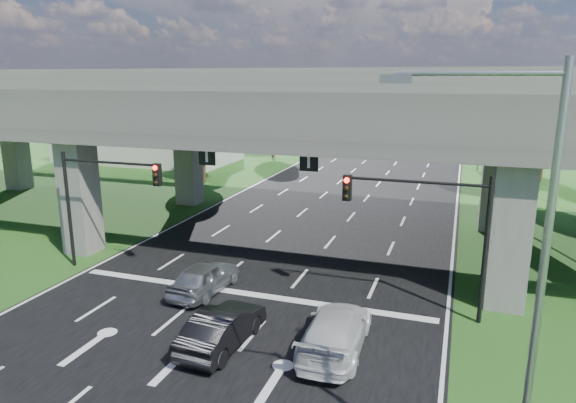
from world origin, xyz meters
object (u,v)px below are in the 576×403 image
Objects in this scene: car_silver at (205,278)px; streetlight_beyond at (478,115)px; signal_left at (101,190)px; streetlight_near at (520,275)px; car_dark at (223,328)px; signal_right at (429,218)px; streetlight_far at (482,130)px; car_white at (335,331)px.

streetlight_beyond is at bearing -103.80° from car_silver.
streetlight_near reaches higher than signal_left.
streetlight_near reaches higher than car_dark.
streetlight_near is 2.26× the size of car_dark.
car_silver is at bearing -107.83° from streetlight_beyond.
signal_right is at bearing 102.88° from streetlight_near.
car_dark is at bearing 151.31° from streetlight_near.
signal_left is 40.30m from streetlight_beyond.
signal_left is 20.56m from streetlight_near.
streetlight_near is (17.92, -9.94, 1.66)m from signal_left.
streetlight_far is 27.12m from car_dark.
car_silver is 0.82× the size of car_white.
signal_left is 0.60× the size of streetlight_near.
car_dark is (-9.01, 4.93, -5.09)m from streetlight_near.
streetlight_far reaches higher than signal_right.
signal_right reaches higher than car_white.
signal_left is at bearing 150.98° from streetlight_near.
streetlight_beyond is (0.00, 16.00, 0.00)m from streetlight_far.
signal_left is 26.95m from streetlight_far.
streetlight_near is at bearing -90.00° from streetlight_far.
streetlight_near is 9.32m from car_white.
signal_right is 1.17× the size of car_white.
signal_left reaches higher than car_white.
car_white is at bearing -101.88° from streetlight_far.
streetlight_near is 46.00m from streetlight_beyond.
streetlight_beyond is 1.94× the size of car_white.
car_white reaches higher than car_silver.
signal_left is at bearing -4.87° from car_silver.
car_dark is at bearing -29.35° from signal_left.
car_dark is at bearing -109.76° from streetlight_far.
signal_left is at bearing 180.00° from signal_right.
streetlight_beyond is at bearing -99.25° from car_white.
car_dark is (-9.01, -25.07, -5.09)m from streetlight_far.
streetlight_beyond is (0.00, 46.00, 0.00)m from streetlight_near.
streetlight_far is at bearing 83.53° from signal_right.
signal_left reaches higher than car_silver.
car_white is at bearing -97.20° from streetlight_beyond.
streetlight_far is (17.92, 20.06, 1.66)m from signal_left.
streetlight_beyond reaches higher than car_dark.
signal_left is 0.60× the size of streetlight_far.
streetlight_near is 1.94× the size of car_white.
streetlight_near is 15.76m from car_silver.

